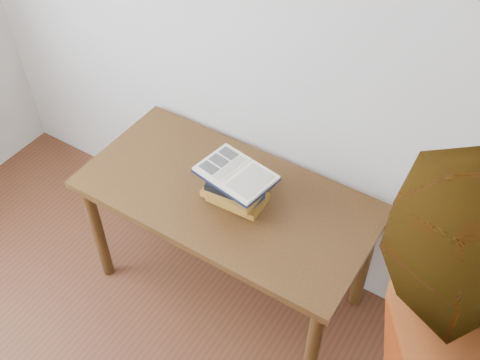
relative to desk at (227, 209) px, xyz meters
The scene contains 3 objects.
desk is the anchor object (origin of this frame).
book_stack 0.18m from the desk, 11.98° to the right, with size 0.25×0.20×0.15m.
open_book 0.27m from the desk, ahead, with size 0.35×0.27×0.03m.
Camera 1 is at (1.00, -0.04, 2.55)m, focal length 42.00 mm.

